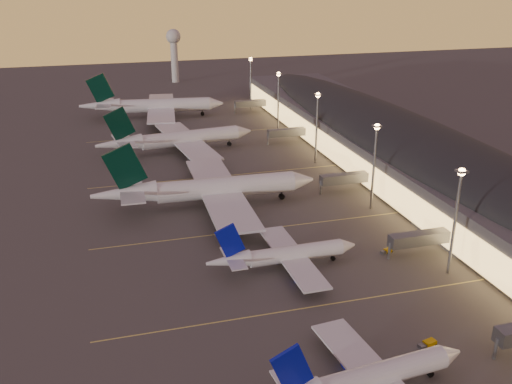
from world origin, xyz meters
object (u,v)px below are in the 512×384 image
object	(u,v)px
airliner_narrow_south	(365,379)
baggage_tug_c	(387,251)
airliner_wide_far	(153,106)
radar_tower	(174,47)
airliner_wide_mid	(177,139)
airliner_wide_near	(207,189)
airliner_narrow_north	(283,255)
baggage_tug_b	(428,344)

from	to	relation	value
airliner_narrow_south	baggage_tug_c	world-z (taller)	airliner_narrow_south
airliner_wide_far	radar_tower	xyz separation A→B (m)	(23.64, 89.27, 16.28)
airliner_narrow_south	airliner_wide_mid	distance (m)	144.70
airliner_wide_near	radar_tower	size ratio (longest dim) A/B	2.05
airliner_narrow_south	airliner_narrow_north	world-z (taller)	airliner_narrow_south
airliner_narrow_north	baggage_tug_c	size ratio (longest dim) A/B	10.88
radar_tower	airliner_wide_mid	bearing A→B (deg)	-97.97
airliner_narrow_north	airliner_wide_near	xyz separation A→B (m)	(-9.80, 42.17, 2.07)
airliner_narrow_south	airliner_wide_mid	bearing A→B (deg)	87.95
airliner_narrow_north	airliner_narrow_south	bearing A→B (deg)	-92.05
airliner_wide_far	airliner_wide_near	bearing A→B (deg)	-81.29
baggage_tug_b	airliner_narrow_north	bearing A→B (deg)	101.96
radar_tower	baggage_tug_c	bearing A→B (deg)	-86.03
airliner_narrow_north	radar_tower	bearing A→B (deg)	86.59
radar_tower	baggage_tug_b	world-z (taller)	radar_tower
airliner_narrow_south	airliner_wide_far	xyz separation A→B (m)	(-12.37, 203.24, 2.03)
airliner_narrow_north	baggage_tug_b	distance (m)	39.94
airliner_narrow_south	airliner_wide_near	xyz separation A→B (m)	(-8.97, 87.36, 1.93)
baggage_tug_b	airliner_wide_mid	bearing A→B (deg)	88.48
airliner_narrow_north	radar_tower	world-z (taller)	radar_tower
airliner_wide_near	airliner_wide_mid	xyz separation A→B (m)	(-0.50, 57.02, -0.41)
baggage_tug_b	baggage_tug_c	xyz separation A→B (m)	(10.88, 36.64, -0.06)
airliner_wide_near	airliner_wide_far	size ratio (longest dim) A/B	0.98
airliner_narrow_north	radar_tower	distance (m)	248.23
airliner_wide_mid	baggage_tug_c	distance (m)	105.83
radar_tower	baggage_tug_b	bearing A→B (deg)	-88.74
airliner_narrow_south	baggage_tug_c	xyz separation A→B (m)	(28.39, 45.66, -3.13)
airliner_narrow_south	baggage_tug_c	bearing A→B (deg)	52.33
airliner_wide_near	airliner_wide_far	world-z (taller)	airliner_wide_far
baggage_tug_b	airliner_wide_near	bearing A→B (deg)	95.88
airliner_wide_near	baggage_tug_c	size ratio (longest dim) A/B	19.57
airliner_narrow_south	airliner_wide_far	bearing A→B (deg)	87.69
airliner_wide_far	radar_tower	bearing A→B (deg)	82.19
airliner_narrow_north	radar_tower	xyz separation A→B (m)	(10.43, 247.32, 18.44)
radar_tower	airliner_narrow_south	bearing A→B (deg)	-92.21
airliner_wide_near	airliner_wide_far	distance (m)	115.93
airliner_narrow_north	baggage_tug_c	bearing A→B (deg)	-0.03
airliner_narrow_south	radar_tower	size ratio (longest dim) A/B	1.19
airliner_wide_near	airliner_wide_mid	distance (m)	57.02
airliner_wide_near	airliner_wide_mid	world-z (taller)	airliner_wide_near
airliner_narrow_north	baggage_tug_c	xyz separation A→B (m)	(27.56, 0.47, -3.00)
airliner_narrow_south	baggage_tug_c	distance (m)	53.86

